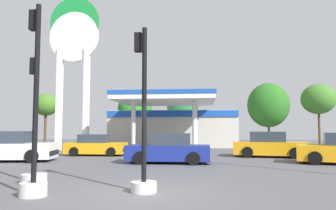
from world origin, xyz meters
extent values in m
plane|color=#56565B|center=(0.00, 0.00, 0.00)|extent=(90.00, 90.00, 0.00)
cube|color=beige|center=(-1.23, 24.33, 1.78)|extent=(12.52, 6.20, 3.56)
cube|color=#194CB2|center=(-1.23, 21.18, 3.21)|extent=(12.52, 0.12, 0.60)
cube|color=white|center=(-1.23, 17.21, 4.11)|extent=(7.75, 7.44, 0.35)
cube|color=#194CB2|center=(-1.23, 17.21, 4.43)|extent=(7.85, 7.54, 0.30)
cylinder|color=silver|center=(-3.56, 15.17, 1.97)|extent=(0.32, 0.32, 3.93)
cylinder|color=silver|center=(1.09, 15.17, 1.97)|extent=(0.32, 0.32, 3.93)
cylinder|color=silver|center=(-3.56, 19.26, 1.97)|extent=(0.32, 0.32, 3.93)
cylinder|color=silver|center=(1.09, 19.26, 1.97)|extent=(0.32, 0.32, 3.93)
cube|color=#4C4C51|center=(-1.23, 17.21, 0.55)|extent=(0.90, 0.60, 1.10)
cube|color=white|center=(-10.46, 17.16, 4.36)|extent=(0.40, 0.56, 8.71)
cube|color=white|center=(-8.07, 17.16, 4.36)|extent=(0.40, 0.56, 8.71)
cylinder|color=white|center=(-9.27, 17.16, 9.70)|extent=(4.36, 0.22, 4.36)
cylinder|color=#198C38|center=(-9.27, 17.18, 11.01)|extent=(4.36, 0.22, 4.36)
cube|color=white|center=(-9.27, 17.22, 10.35)|extent=(4.01, 0.08, 0.79)
cylinder|color=black|center=(-1.43, 7.00, 0.33)|extent=(0.66, 0.23, 0.66)
cylinder|color=black|center=(-1.43, 8.76, 0.33)|extent=(0.66, 0.23, 0.66)
cylinder|color=black|center=(1.24, 7.00, 0.33)|extent=(0.66, 0.23, 0.66)
cylinder|color=black|center=(1.24, 8.76, 0.33)|extent=(0.66, 0.23, 0.66)
cube|color=navy|center=(-0.10, 7.88, 0.54)|extent=(4.31, 1.81, 0.78)
cube|color=#2D3842|center=(0.06, 7.88, 1.22)|extent=(2.05, 1.60, 0.66)
cube|color=black|center=(-2.21, 7.88, 0.43)|extent=(0.12, 1.71, 0.25)
cylinder|color=black|center=(-7.56, 8.99, 0.35)|extent=(0.74, 0.37, 0.70)
cylinder|color=black|center=(-7.20, 7.13, 0.35)|extent=(0.74, 0.37, 0.70)
cube|color=silver|center=(-8.79, 7.79, 0.58)|extent=(4.89, 2.76, 0.83)
cube|color=#2D3842|center=(-8.95, 7.76, 1.31)|extent=(2.48, 2.09, 0.70)
cube|color=black|center=(-6.56, 8.21, 0.46)|extent=(0.47, 1.83, 0.26)
cylinder|color=black|center=(7.21, 7.73, 0.34)|extent=(0.71, 0.41, 0.67)
cylinder|color=black|center=(7.72, 9.47, 0.34)|extent=(0.71, 0.41, 0.67)
cube|color=black|center=(6.70, 8.82, 0.44)|extent=(0.61, 1.73, 0.25)
cylinder|color=black|center=(-4.22, 12.97, 0.30)|extent=(0.61, 0.22, 0.60)
cylinder|color=black|center=(-4.17, 11.35, 0.30)|extent=(0.61, 0.22, 0.60)
cylinder|color=black|center=(-6.67, 12.89, 0.30)|extent=(0.61, 0.22, 0.60)
cylinder|color=black|center=(-6.62, 11.28, 0.30)|extent=(0.61, 0.22, 0.60)
cube|color=orange|center=(-5.42, 12.12, 0.50)|extent=(4.00, 1.77, 0.71)
cube|color=#2D3842|center=(-5.56, 12.12, 1.12)|extent=(1.92, 1.52, 0.60)
cube|color=black|center=(-3.48, 12.18, 0.39)|extent=(0.16, 1.57, 0.23)
cylinder|color=black|center=(7.48, 12.75, 0.34)|extent=(0.71, 0.35, 0.68)
cylinder|color=black|center=(7.17, 10.95, 0.34)|extent=(0.71, 0.35, 0.68)
cylinder|color=black|center=(4.75, 13.22, 0.34)|extent=(0.71, 0.35, 0.68)
cylinder|color=black|center=(4.44, 11.42, 0.34)|extent=(0.71, 0.35, 0.68)
cube|color=orange|center=(5.96, 12.09, 0.56)|extent=(4.71, 2.60, 0.81)
cube|color=#2D3842|center=(5.80, 12.12, 1.26)|extent=(2.37, 1.99, 0.68)
cube|color=black|center=(8.11, 11.72, 0.45)|extent=(0.43, 1.77, 0.25)
cylinder|color=silver|center=(-3.84, 1.25, 0.15)|extent=(0.82, 0.82, 0.29)
cylinder|color=black|center=(-3.84, 1.25, 2.31)|extent=(0.14, 0.14, 4.03)
cube|color=black|center=(-4.06, 1.41, 3.94)|extent=(0.21, 0.20, 0.57)
sphere|color=red|center=(-4.06, 1.53, 4.12)|extent=(0.15, 0.15, 0.15)
sphere|color=#D89E0C|center=(-4.06, 1.53, 3.94)|extent=(0.15, 0.15, 0.15)
sphere|color=green|center=(-4.06, 1.53, 3.76)|extent=(0.15, 0.15, 0.15)
cylinder|color=silver|center=(-2.78, -0.73, 0.18)|extent=(0.72, 0.72, 0.37)
cylinder|color=black|center=(-2.78, -0.73, 2.79)|extent=(0.14, 0.14, 4.84)
cube|color=black|center=(-3.00, -0.57, 4.82)|extent=(0.21, 0.20, 0.57)
sphere|color=red|center=(-3.00, -0.45, 5.00)|extent=(0.15, 0.15, 0.15)
sphere|color=#D89E0C|center=(-3.00, -0.45, 4.82)|extent=(0.15, 0.15, 0.15)
sphere|color=green|center=(-3.00, -0.45, 4.64)|extent=(0.15, 0.15, 0.15)
cylinder|color=silver|center=(0.04, 0.11, 0.15)|extent=(0.73, 0.73, 0.30)
cylinder|color=black|center=(0.04, 0.11, 2.51)|extent=(0.14, 0.14, 4.43)
cube|color=black|center=(-0.18, 0.27, 4.34)|extent=(0.21, 0.20, 0.57)
sphere|color=red|center=(-0.18, 0.39, 4.52)|extent=(0.15, 0.15, 0.15)
sphere|color=#D89E0C|center=(-0.18, 0.39, 4.34)|extent=(0.15, 0.15, 0.15)
sphere|color=green|center=(-0.18, 0.39, 4.16)|extent=(0.15, 0.15, 0.15)
cylinder|color=brown|center=(-17.07, 27.75, 1.80)|extent=(0.31, 0.31, 3.60)
ellipsoid|color=#427524|center=(-17.07, 27.75, 4.69)|extent=(2.91, 2.91, 2.68)
cylinder|color=brown|center=(-6.59, 29.86, 1.24)|extent=(0.28, 0.28, 2.49)
ellipsoid|color=#257D22|center=(-6.59, 29.86, 4.08)|extent=(4.24, 4.24, 4.28)
cylinder|color=brown|center=(-0.50, 27.12, 1.51)|extent=(0.25, 0.25, 3.02)
ellipsoid|color=#236334|center=(-0.50, 27.12, 4.35)|extent=(3.57, 3.57, 3.55)
cylinder|color=brown|center=(9.26, 28.87, 1.36)|extent=(0.25, 0.25, 2.73)
ellipsoid|color=#296820|center=(9.26, 28.87, 4.50)|extent=(4.73, 4.73, 5.08)
cylinder|color=brown|center=(14.66, 28.47, 1.86)|extent=(0.26, 0.26, 3.72)
ellipsoid|color=#3E7829|center=(14.66, 28.47, 5.12)|extent=(3.75, 3.75, 3.40)
camera|label=1|loc=(1.70, -8.92, 1.78)|focal=34.26mm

